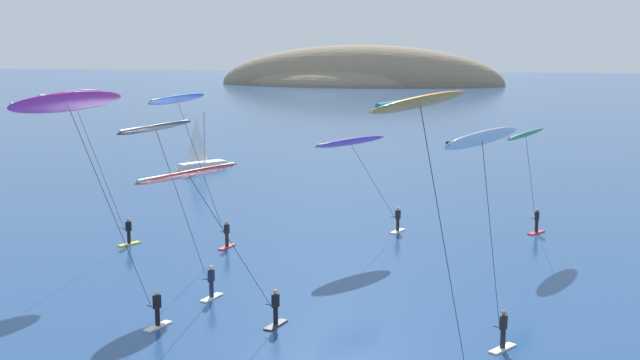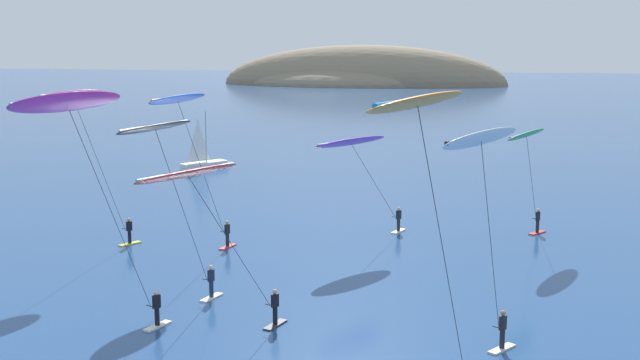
% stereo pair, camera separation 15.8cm
% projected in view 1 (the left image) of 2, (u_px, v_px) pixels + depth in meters
% --- Properties ---
extents(headland_island, '(80.02, 53.88, 22.18)m').
position_uv_depth(headland_island, '(352.00, 84.00, 230.53)').
color(headland_island, '#7A705B').
rests_on(headland_island, ground).
extents(sailboat_near, '(4.44, 5.27, 5.70)m').
position_uv_depth(sailboat_near, '(205.00, 162.00, 79.53)').
color(sailboat_near, white).
rests_on(sailboat_near, ground).
extents(kitesurfer_white, '(3.53, 5.44, 9.55)m').
position_uv_depth(kitesurfer_white, '(484.00, 157.00, 30.20)').
color(kitesurfer_white, silver).
rests_on(kitesurfer_white, ground).
extents(kitesurfer_pink, '(3.72, 6.58, 9.99)m').
position_uv_depth(kitesurfer_pink, '(77.00, 108.00, 45.94)').
color(kitesurfer_pink, yellow).
rests_on(kitesurfer_pink, ground).
extents(kitesurfer_magenta, '(3.91, 7.20, 10.85)m').
position_uv_depth(kitesurfer_magenta, '(75.00, 121.00, 31.14)').
color(kitesurfer_magenta, silver).
rests_on(kitesurfer_magenta, ground).
extents(kitesurfer_purple, '(5.40, 7.58, 6.90)m').
position_uv_depth(kitesurfer_purple, '(354.00, 148.00, 49.51)').
color(kitesurfer_purple, silver).
rests_on(kitesurfer_purple, ground).
extents(kitesurfer_green, '(3.42, 6.21, 7.26)m').
position_uv_depth(kitesurfer_green, '(527.00, 143.00, 50.04)').
color(kitesurfer_green, red).
rests_on(kitesurfer_green, ground).
extents(kitesurfer_blue, '(3.05, 7.67, 9.86)m').
position_uv_depth(kitesurfer_blue, '(182.00, 112.00, 44.35)').
color(kitesurfer_blue, red).
rests_on(kitesurfer_blue, ground).
extents(kitesurfer_orange, '(3.88, 7.81, 11.43)m').
position_uv_depth(kitesurfer_orange, '(425.00, 128.00, 22.21)').
color(kitesurfer_orange, '#2D2D33').
rests_on(kitesurfer_orange, ground).
extents(kitesurfer_red, '(4.35, 8.05, 7.98)m').
position_uv_depth(kitesurfer_red, '(198.00, 188.00, 31.16)').
color(kitesurfer_red, '#2D2D33').
rests_on(kitesurfer_red, ground).
extents(kitesurfer_black, '(2.77, 7.20, 9.26)m').
position_uv_depth(kitesurfer_black, '(161.00, 143.00, 35.22)').
color(kitesurfer_black, silver).
rests_on(kitesurfer_black, ground).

